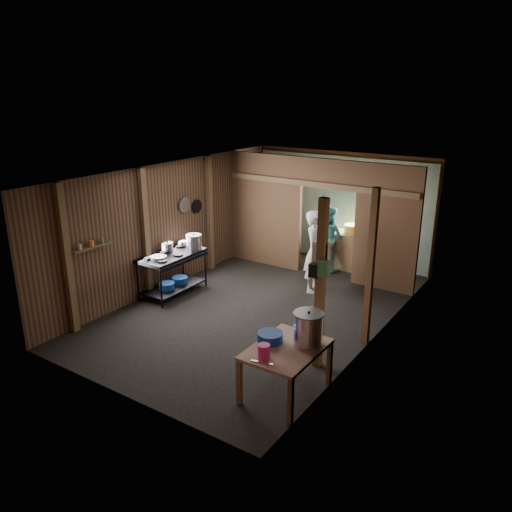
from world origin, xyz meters
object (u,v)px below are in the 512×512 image
Objects in this scene: stock_pot at (308,329)px; gas_range at (173,274)px; pink_bucket at (264,351)px; stove_pot_large at (194,242)px; cook at (315,252)px; yellow_tub at (352,229)px; prep_table at (286,371)px.

gas_range is at bearing 158.40° from stock_pot.
pink_bucket is at bearing -114.59° from stock_pot.
stove_pot_large is 2.48m from cook.
stove_pot_large is at bearing -127.96° from yellow_tub.
prep_table is at bearing -25.83° from gas_range.
pink_bucket is at bearing -31.28° from gas_range.
pink_bucket is (-0.11, -0.39, 0.45)m from prep_table.
pink_bucket is (3.43, -2.68, -0.20)m from stove_pot_large.
stock_pot is (0.19, 0.25, 0.58)m from prep_table.
stock_pot is 1.30× the size of yellow_tub.
stock_pot is at bearing -28.67° from stove_pot_large.
yellow_tub is 0.22× the size of cook.
stove_pot_large is at bearing 110.34° from cook.
yellow_tub is (-1.30, 5.17, 0.60)m from prep_table.
stove_pot_large reaches higher than gas_range.
stock_pot is 5.13m from yellow_tub.
stock_pot is 2.52× the size of pink_bucket.
gas_range reaches higher than prep_table.
stove_pot_large reaches higher than yellow_tub.
yellow_tub is at bearing 54.39° from gas_range.
pink_bucket is 5.69m from yellow_tub.
prep_table is 2.44× the size of stock_pot.
pink_bucket is at bearing -38.02° from stove_pot_large.
cook is at bearing 115.76° from stock_pot.
yellow_tub is at bearing 102.05° from pink_bucket.
prep_table is 5.36m from yellow_tub.
gas_range is 4.23m from pink_bucket.
cook is at bearing 108.15° from pink_bucket.
prep_table is 6.17× the size of pink_bucket.
prep_table is (3.71, -1.80, -0.08)m from gas_range.
gas_range is 0.85× the size of cook.
prep_table is 0.61m from pink_bucket.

